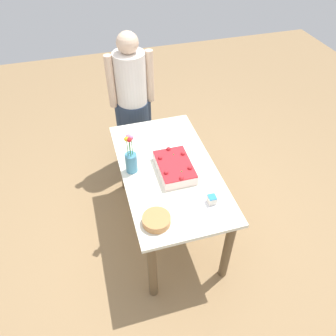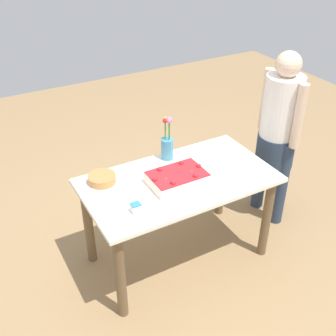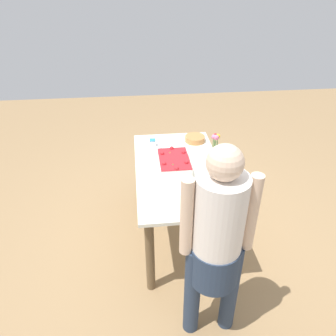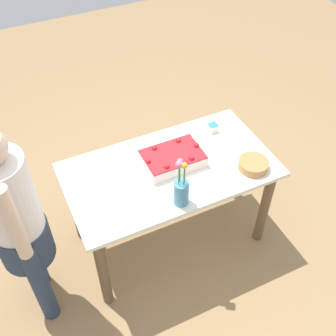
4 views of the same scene
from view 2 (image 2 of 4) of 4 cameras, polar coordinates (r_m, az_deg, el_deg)
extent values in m
plane|color=#95754F|center=(3.46, 1.32, -11.76)|extent=(8.00, 8.00, 0.00)
cube|color=white|center=(2.99, 1.49, -1.70)|extent=(1.37, 0.75, 0.03)
cylinder|color=brown|center=(3.69, 7.22, -1.59)|extent=(0.07, 0.07, 0.72)
cylinder|color=brown|center=(3.25, -10.74, -7.47)|extent=(0.07, 0.07, 0.72)
cylinder|color=brown|center=(3.33, 13.20, -6.62)|extent=(0.07, 0.07, 0.72)
cylinder|color=brown|center=(2.83, -6.47, -14.41)|extent=(0.07, 0.07, 0.72)
cube|color=white|center=(2.92, 1.25, -1.44)|extent=(0.39, 0.26, 0.08)
cube|color=red|center=(2.90, 1.26, -0.76)|extent=(0.38, 0.26, 0.01)
sphere|color=red|center=(2.82, -1.79, -1.56)|extent=(0.04, 0.04, 0.04)
sphere|color=red|center=(2.79, 0.70, -2.03)|extent=(0.04, 0.04, 0.04)
sphere|color=red|center=(2.87, 3.73, -1.06)|extent=(0.04, 0.04, 0.04)
sphere|color=red|center=(2.97, 4.17, 0.28)|extent=(0.04, 0.04, 0.04)
sphere|color=red|center=(3.00, 1.79, 0.69)|extent=(0.04, 0.04, 0.04)
sphere|color=red|center=(2.93, -1.14, -0.18)|extent=(0.04, 0.04, 0.04)
cone|color=#2D8438|center=(2.84, -0.25, -1.44)|extent=(0.02, 0.02, 0.02)
cone|color=#2D8438|center=(2.92, 3.22, -0.33)|extent=(0.02, 0.02, 0.02)
cylinder|color=white|center=(2.68, -4.35, -6.00)|extent=(0.19, 0.19, 0.01)
cube|color=white|center=(2.66, -4.38, -5.45)|extent=(0.06, 0.06, 0.06)
cube|color=teal|center=(2.64, -4.41, -4.92)|extent=(0.06, 0.06, 0.01)
cube|color=silver|center=(3.16, 7.25, 0.41)|extent=(0.10, 0.20, 0.00)
cylinder|color=teal|center=(3.18, -0.10, 2.61)|extent=(0.09, 0.09, 0.17)
cylinder|color=#2D8438|center=(3.09, -0.40, 5.13)|extent=(0.01, 0.01, 0.16)
sphere|color=red|center=(3.06, -0.41, 6.45)|extent=(0.04, 0.04, 0.04)
cylinder|color=#2D8438|center=(3.09, 0.11, 5.09)|extent=(0.01, 0.01, 0.16)
sphere|color=pink|center=(3.05, 0.12, 6.41)|extent=(0.04, 0.04, 0.04)
cylinder|color=#2D8438|center=(3.11, 0.21, 5.28)|extent=(0.01, 0.01, 0.16)
sphere|color=#DD6C8E|center=(3.07, 0.21, 6.60)|extent=(0.04, 0.04, 0.04)
cylinder|color=#2D8438|center=(3.11, -0.35, 5.33)|extent=(0.01, 0.01, 0.16)
sphere|color=gold|center=(3.08, -0.35, 6.64)|extent=(0.04, 0.04, 0.04)
cylinder|color=#BB7C44|center=(2.97, -8.94, -1.45)|extent=(0.20, 0.20, 0.06)
cylinder|color=#29384F|center=(3.83, 12.50, -0.21)|extent=(0.11, 0.11, 0.78)
cylinder|color=#29384F|center=(3.68, 15.07, -2.12)|extent=(0.11, 0.11, 0.78)
cylinder|color=#29384F|center=(3.62, 14.30, 2.42)|extent=(0.31, 0.32, 0.28)
cylinder|color=silver|center=(3.45, 15.15, 7.88)|extent=(0.30, 0.30, 0.52)
sphere|color=beige|center=(3.32, 16.03, 13.35)|extent=(0.20, 0.20, 0.20)
cylinder|color=beige|center=(3.57, 13.13, 9.04)|extent=(0.08, 0.08, 0.52)
cylinder|color=beige|center=(3.33, 17.31, 6.62)|extent=(0.08, 0.08, 0.52)
camera|label=1|loc=(2.71, -47.20, 26.82)|focal=35.00mm
camera|label=3|loc=(4.06, 38.79, 24.00)|focal=35.00mm
camera|label=4|loc=(4.41, -0.53, 36.20)|focal=45.00mm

